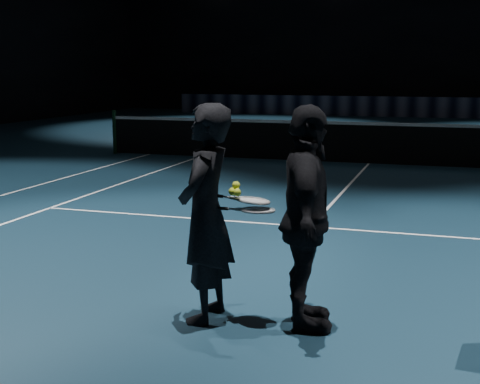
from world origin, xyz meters
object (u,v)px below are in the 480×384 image
(racket_upper, at_px, (253,201))
(tennis_balls, at_px, (235,190))
(racket_lower, at_px, (258,210))
(player_b, at_px, (306,219))
(player_a, at_px, (206,214))

(racket_upper, bearing_deg, tennis_balls, -170.43)
(tennis_balls, bearing_deg, racket_lower, 2.80)
(player_b, bearing_deg, player_a, 80.19)
(racket_lower, xyz_separation_m, tennis_balls, (-0.19, -0.01, 0.16))
(racket_lower, distance_m, racket_upper, 0.10)
(player_b, height_order, racket_lower, player_b)
(player_b, bearing_deg, racket_lower, 80.19)
(racket_upper, bearing_deg, player_b, -9.08)
(player_a, distance_m, racket_upper, 0.42)
(racket_lower, height_order, racket_upper, racket_upper)
(player_b, distance_m, racket_lower, 0.40)
(racket_upper, xyz_separation_m, tennis_balls, (-0.14, -0.05, 0.09))
(racket_lower, bearing_deg, player_b, -0.00)
(player_a, relative_size, player_b, 1.00)
(player_b, relative_size, tennis_balls, 15.49)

